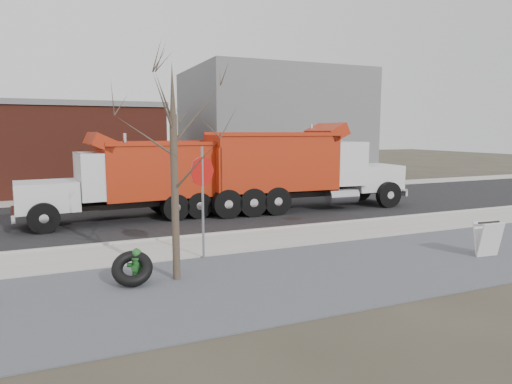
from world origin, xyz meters
name	(u,v)px	position (x,y,z in m)	size (l,w,h in m)	color
ground	(256,243)	(0.00, 0.00, 0.00)	(120.00, 120.00, 0.00)	#383328
gravel_verge	(310,274)	(0.00, -3.50, 0.01)	(60.00, 5.00, 0.03)	slate
sidewalk	(253,241)	(0.00, 0.25, 0.03)	(60.00, 2.50, 0.06)	#9E9B93
curb	(239,232)	(0.00, 1.55, 0.06)	(60.00, 0.15, 0.11)	#9E9B93
road	(201,212)	(0.00, 6.30, 0.01)	(60.00, 9.40, 0.02)	black
far_sidewalk	(172,195)	(0.00, 12.00, 0.03)	(60.00, 2.00, 0.06)	#9E9B93
building_grey	(272,126)	(9.00, 18.00, 4.00)	(12.00, 10.00, 8.00)	slate
bare_tree	(174,144)	(-3.20, -2.60, 3.30)	(3.20, 3.20, 5.20)	#382D23
fire_hydrant	(137,267)	(-4.11, -2.40, 0.38)	(0.47, 0.46, 0.84)	#256126
truck_tire	(132,268)	(-4.25, -2.60, 0.42)	(1.08, 1.02, 0.83)	black
stop_sign	(202,184)	(-2.07, -1.10, 2.14)	(0.80, 0.39, 3.18)	gray
sandwich_board	(488,239)	(5.50, -4.10, 0.54)	(0.77, 0.53, 1.02)	silver
dump_truck_red_a	(298,166)	(4.36, 5.30, 1.99)	(9.87, 3.10, 3.92)	black
dump_truck_red_b	(137,176)	(-2.86, 5.59, 1.79)	(8.37, 3.09, 3.51)	black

